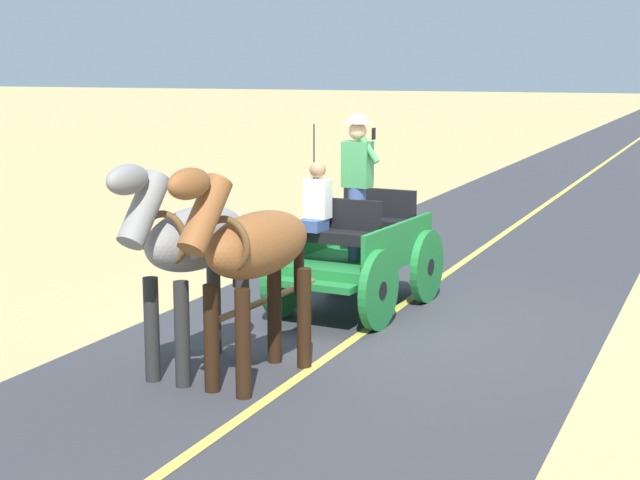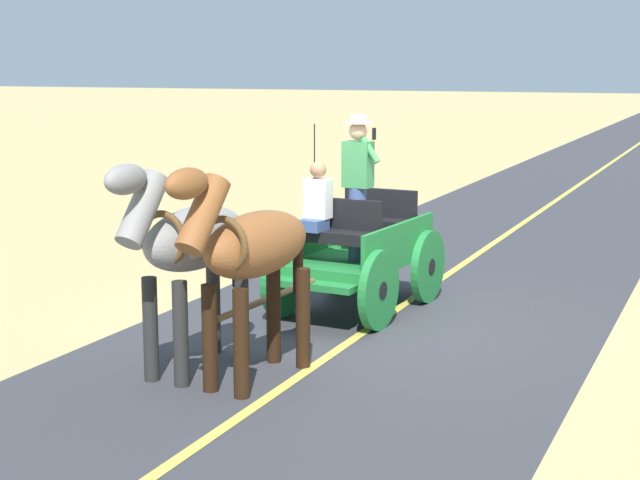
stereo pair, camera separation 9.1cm
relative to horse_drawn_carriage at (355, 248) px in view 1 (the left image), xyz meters
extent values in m
plane|color=tan|center=(-0.48, 0.53, -0.82)|extent=(200.00, 200.00, 0.00)
cube|color=#38383D|center=(-0.48, 0.53, -0.81)|extent=(5.29, 160.00, 0.01)
cube|color=#DBCC4C|center=(-0.48, 0.53, -0.81)|extent=(0.12, 160.00, 0.00)
cube|color=#1E7233|center=(0.00, -0.08, -0.16)|extent=(1.36, 2.29, 0.12)
cube|color=#1E7233|center=(-0.57, -0.04, 0.12)|extent=(0.22, 2.09, 0.44)
cube|color=#1E7233|center=(0.57, -0.13, 0.12)|extent=(0.22, 2.09, 0.44)
cube|color=#1E7233|center=(0.09, 1.13, -0.26)|extent=(1.10, 0.32, 0.08)
cube|color=#1E7233|center=(-0.10, -1.28, -0.34)|extent=(0.73, 0.25, 0.06)
cube|color=black|center=(0.04, 0.52, 0.22)|extent=(1.04, 0.44, 0.14)
cube|color=black|center=(0.03, 0.34, 0.44)|extent=(1.02, 0.16, 0.44)
cube|color=black|center=(-0.04, -0.58, 0.22)|extent=(1.04, 0.44, 0.14)
cube|color=black|center=(-0.05, -0.76, 0.44)|extent=(1.02, 0.16, 0.44)
cylinder|color=#1E7233|center=(-0.59, 0.73, -0.34)|extent=(0.17, 0.96, 0.96)
cylinder|color=black|center=(-0.59, 0.73, -0.34)|extent=(0.14, 0.22, 0.21)
cylinder|color=#1E7233|center=(0.70, 0.63, -0.34)|extent=(0.17, 0.96, 0.96)
cylinder|color=black|center=(0.70, 0.63, -0.34)|extent=(0.14, 0.22, 0.21)
cylinder|color=#1E7233|center=(-0.71, -0.80, -0.34)|extent=(0.17, 0.96, 0.96)
cylinder|color=black|center=(-0.71, -0.80, -0.34)|extent=(0.14, 0.22, 0.21)
cylinder|color=#1E7233|center=(0.59, -0.90, -0.34)|extent=(0.17, 0.96, 0.96)
cylinder|color=black|center=(0.59, -0.90, -0.34)|extent=(0.14, 0.22, 0.21)
cylinder|color=brown|center=(0.16, 2.11, -0.21)|extent=(0.22, 2.00, 0.07)
cylinder|color=black|center=(0.34, 0.50, 0.92)|extent=(0.02, 0.02, 1.30)
cylinder|color=#384C7F|center=(-0.13, 0.26, 0.35)|extent=(0.22, 0.22, 0.90)
cube|color=#387F47|center=(-0.13, 0.26, 1.08)|extent=(0.36, 0.25, 0.56)
sphere|color=tan|center=(-0.13, 0.26, 1.48)|extent=(0.22, 0.22, 0.22)
cylinder|color=beige|center=(-0.13, 0.26, 1.58)|extent=(0.36, 0.36, 0.01)
cylinder|color=beige|center=(-0.13, 0.26, 1.63)|extent=(0.20, 0.20, 0.10)
cylinder|color=#387F47|center=(-0.30, 0.31, 1.26)|extent=(0.27, 0.10, 0.32)
cube|color=black|center=(-0.36, 0.33, 1.46)|extent=(0.03, 0.07, 0.14)
cube|color=#384C7F|center=(0.30, 0.62, 0.36)|extent=(0.30, 0.34, 0.14)
cube|color=silver|center=(0.29, 0.50, 0.67)|extent=(0.31, 0.22, 0.48)
sphere|color=#9E7051|center=(0.29, 0.50, 1.02)|extent=(0.20, 0.20, 0.20)
ellipsoid|color=brown|center=(-0.13, 2.94, 0.55)|extent=(0.75, 1.62, 0.64)
cylinder|color=black|center=(-0.25, 3.50, -0.29)|extent=(0.15, 0.15, 1.05)
cylinder|color=black|center=(0.12, 3.45, -0.29)|extent=(0.15, 0.15, 1.05)
cylinder|color=black|center=(-0.38, 2.42, -0.29)|extent=(0.15, 0.15, 1.05)
cylinder|color=black|center=(-0.02, 2.37, -0.29)|extent=(0.15, 0.15, 1.05)
cylinder|color=brown|center=(-0.03, 3.77, 0.95)|extent=(0.34, 0.68, 0.73)
ellipsoid|color=brown|center=(0.00, 3.99, 1.26)|extent=(0.29, 0.56, 0.28)
cube|color=black|center=(-0.03, 3.75, 0.99)|extent=(0.12, 0.51, 0.56)
cylinder|color=black|center=(-0.23, 2.20, 0.25)|extent=(0.11, 0.11, 0.70)
torus|color=brown|center=(-0.07, 3.48, 0.63)|extent=(0.55, 0.14, 0.55)
ellipsoid|color=gray|center=(0.59, 2.88, 0.55)|extent=(0.68, 1.60, 0.64)
cylinder|color=#272726|center=(0.45, 3.44, -0.29)|extent=(0.15, 0.15, 1.05)
cylinder|color=#272726|center=(0.81, 3.41, -0.29)|extent=(0.15, 0.15, 1.05)
cylinder|color=#272726|center=(0.36, 2.35, -0.29)|extent=(0.15, 0.15, 1.05)
cylinder|color=#272726|center=(0.73, 2.32, -0.29)|extent=(0.15, 0.15, 1.05)
cylinder|color=gray|center=(0.65, 3.72, 0.95)|extent=(0.31, 0.67, 0.73)
ellipsoid|color=gray|center=(0.67, 3.94, 1.26)|extent=(0.26, 0.56, 0.28)
cube|color=#272726|center=(0.65, 3.70, 0.99)|extent=(0.10, 0.51, 0.56)
cylinder|color=#272726|center=(0.53, 2.14, 0.25)|extent=(0.11, 0.11, 0.70)
torus|color=brown|center=(0.63, 3.42, 0.63)|extent=(0.55, 0.11, 0.55)
camera|label=1|loc=(-4.37, 11.27, 2.28)|focal=54.80mm
camera|label=2|loc=(-4.45, 11.24, 2.28)|focal=54.80mm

